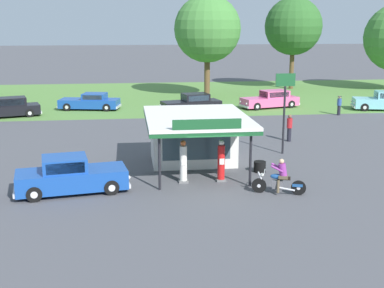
% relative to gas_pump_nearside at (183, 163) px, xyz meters
% --- Properties ---
extents(ground_plane, '(300.00, 300.00, 0.00)m').
position_rel_gas_pump_nearside_xyz_m(ground_plane, '(1.26, -1.30, -0.92)').
color(ground_plane, '#4C4C51').
extents(grass_verge_strip, '(120.00, 24.00, 0.01)m').
position_rel_gas_pump_nearside_xyz_m(grass_verge_strip, '(1.26, 28.70, -0.92)').
color(grass_verge_strip, '#56843D').
rests_on(grass_verge_strip, ground).
extents(service_station_kiosk, '(5.01, 6.79, 3.22)m').
position_rel_gas_pump_nearside_xyz_m(service_station_kiosk, '(0.89, 3.18, 0.70)').
color(service_station_kiosk, silver).
rests_on(service_station_kiosk, ground).
extents(gas_pump_nearside, '(0.44, 0.44, 2.02)m').
position_rel_gas_pump_nearside_xyz_m(gas_pump_nearside, '(0.00, 0.00, 0.00)').
color(gas_pump_nearside, slate).
rests_on(gas_pump_nearside, ground).
extents(gas_pump_offside, '(0.44, 0.44, 1.98)m').
position_rel_gas_pump_nearside_xyz_m(gas_pump_offside, '(1.78, -0.00, -0.02)').
color(gas_pump_offside, slate).
rests_on(gas_pump_offside, ground).
extents(motorcycle_with_rider, '(2.25, 0.95, 1.58)m').
position_rel_gas_pump_nearside_xyz_m(motorcycle_with_rider, '(3.97, -2.16, -0.27)').
color(motorcycle_with_rider, black).
rests_on(motorcycle_with_rider, ground).
extents(featured_classic_sedan, '(5.12, 2.54, 1.63)m').
position_rel_gas_pump_nearside_xyz_m(featured_classic_sedan, '(-5.05, -0.80, -0.20)').
color(featured_classic_sedan, '#19479E').
rests_on(featured_classic_sedan, ground).
extents(parked_car_back_row_centre_right, '(5.30, 2.89, 1.51)m').
position_rel_gas_pump_nearside_xyz_m(parked_car_back_row_centre_right, '(2.85, 19.32, -0.24)').
color(parked_car_back_row_centre_right, black).
rests_on(parked_car_back_row_centre_right, ground).
extents(parked_car_back_row_centre_left, '(5.80, 3.25, 1.53)m').
position_rel_gas_pump_nearside_xyz_m(parked_car_back_row_centre_left, '(-12.02, 18.64, -0.22)').
color(parked_car_back_row_centre_left, black).
rests_on(parked_car_back_row_centre_left, ground).
extents(parked_car_back_row_far_right, '(5.17, 2.86, 1.61)m').
position_rel_gas_pump_nearside_xyz_m(parked_car_back_row_far_right, '(19.07, 18.11, -0.21)').
color(parked_car_back_row_far_right, '#7AC6D1').
rests_on(parked_car_back_row_far_right, ground).
extents(parked_car_back_row_far_left, '(5.44, 2.98, 1.51)m').
position_rel_gas_pump_nearside_xyz_m(parked_car_back_row_far_left, '(9.91, 20.46, -0.23)').
color(parked_car_back_row_far_left, '#E55993').
rests_on(parked_car_back_row_far_left, ground).
extents(parked_car_second_row_spare, '(5.41, 2.87, 1.40)m').
position_rel_gas_pump_nearside_xyz_m(parked_car_second_row_spare, '(-5.63, 21.46, -0.28)').
color(parked_car_second_row_spare, '#19479E').
rests_on(parked_car_second_row_spare, ground).
extents(bystander_strolling_foreground, '(0.34, 0.34, 1.70)m').
position_rel_gas_pump_nearside_xyz_m(bystander_strolling_foreground, '(7.51, 7.62, -0.02)').
color(bystander_strolling_foreground, black).
rests_on(bystander_strolling_foreground, ground).
extents(bystander_chatting_near_pumps, '(0.34, 0.34, 1.55)m').
position_rel_gas_pump_nearside_xyz_m(bystander_chatting_near_pumps, '(14.35, 16.16, -0.10)').
color(bystander_chatting_near_pumps, black).
rests_on(bystander_chatting_near_pumps, ground).
extents(tree_oak_left, '(6.27, 6.27, 9.97)m').
position_rel_gas_pump_nearside_xyz_m(tree_oak_left, '(15.78, 33.01, 5.90)').
color(tree_oak_left, brown).
rests_on(tree_oak_left, ground).
extents(tree_oak_centre, '(6.55, 6.55, 9.93)m').
position_rel_gas_pump_nearside_xyz_m(tree_oak_centre, '(5.48, 28.11, 5.70)').
color(tree_oak_centre, brown).
rests_on(tree_oak_centre, ground).
extents(roadside_pole_sign, '(1.10, 0.12, 4.54)m').
position_rel_gas_pump_nearside_xyz_m(roadside_pole_sign, '(6.20, 4.68, 2.19)').
color(roadside_pole_sign, black).
rests_on(roadside_pole_sign, ground).
extents(spare_tire_stack, '(0.60, 0.60, 0.54)m').
position_rel_gas_pump_nearside_xyz_m(spare_tire_stack, '(3.97, 1.23, -0.65)').
color(spare_tire_stack, black).
rests_on(spare_tire_stack, ground).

